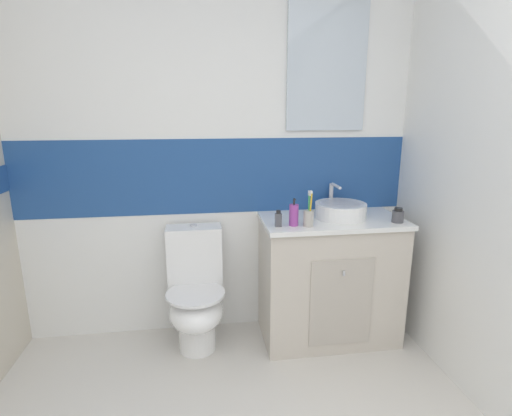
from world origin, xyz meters
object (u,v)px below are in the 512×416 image
hair_gel_jar (398,216)px  perfume_flask_small (278,219)px  soap_dispenser (294,215)px  toothbrush_cup (309,217)px  toilet (196,294)px  sink_basin (340,210)px

hair_gel_jar → perfume_flask_small: 0.76m
perfume_flask_small → hair_gel_jar: bearing=-1.3°
soap_dispenser → perfume_flask_small: 0.10m
perfume_flask_small → soap_dispenser: bearing=5.6°
toothbrush_cup → soap_dispenser: 0.09m
toilet → toothbrush_cup: toothbrush_cup is taller
soap_dispenser → perfume_flask_small: bearing=-174.4°
toilet → toothbrush_cup: 0.89m
soap_dispenser → hair_gel_jar: size_ratio=1.84×
toothbrush_cup → soap_dispenser: size_ratio=1.29×
sink_basin → perfume_flask_small: (-0.44, -0.15, -0.00)m
toilet → soap_dispenser: bearing=-12.4°
sink_basin → perfume_flask_small: sink_basin is taller
sink_basin → toothbrush_cup: (-0.26, -0.16, 0.01)m
toilet → sink_basin: bearing=0.2°
toothbrush_cup → sink_basin: bearing=32.3°
soap_dispenser → perfume_flask_small: soap_dispenser is taller
sink_basin → toilet: 1.09m
soap_dispenser → perfume_flask_small: size_ratio=1.70×
perfume_flask_small → sink_basin: bearing=18.2°
sink_basin → toothbrush_cup: bearing=-147.7°
toothbrush_cup → perfume_flask_small: toothbrush_cup is taller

